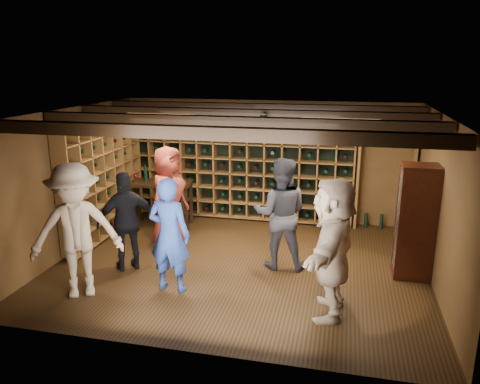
% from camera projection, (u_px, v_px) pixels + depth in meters
% --- Properties ---
extents(ground, '(6.00, 6.00, 0.00)m').
position_uv_depth(ground, '(239.00, 264.00, 7.77)').
color(ground, black).
rests_on(ground, ground).
extents(room_shell, '(6.00, 6.00, 6.00)m').
position_uv_depth(room_shell, '(240.00, 118.00, 7.17)').
color(room_shell, brown).
rests_on(room_shell, ground).
extents(wine_rack_back, '(4.65, 0.30, 2.20)m').
position_uv_depth(wine_rack_back, '(240.00, 166.00, 9.76)').
color(wine_rack_back, brown).
rests_on(wine_rack_back, ground).
extents(wine_rack_left, '(0.30, 2.65, 2.20)m').
position_uv_depth(wine_rack_left, '(103.00, 177.00, 8.84)').
color(wine_rack_left, brown).
rests_on(wine_rack_left, ground).
extents(crate_shelf, '(1.20, 0.32, 2.07)m').
position_uv_depth(crate_shelf, '(388.00, 152.00, 9.01)').
color(crate_shelf, brown).
rests_on(crate_shelf, ground).
extents(display_cabinet, '(0.55, 0.50, 1.75)m').
position_uv_depth(display_cabinet, '(415.00, 224.00, 7.15)').
color(display_cabinet, black).
rests_on(display_cabinet, ground).
extents(man_blue_shirt, '(0.64, 0.44, 1.70)m').
position_uv_depth(man_blue_shirt, '(169.00, 235.00, 6.70)').
color(man_blue_shirt, navy).
rests_on(man_blue_shirt, ground).
extents(man_grey_suit, '(0.94, 0.76, 1.82)m').
position_uv_depth(man_grey_suit, '(281.00, 214.00, 7.46)').
color(man_grey_suit, black).
rests_on(man_grey_suit, ground).
extents(guest_red_floral, '(0.77, 1.00, 1.83)m').
position_uv_depth(guest_red_floral, '(169.00, 197.00, 8.38)').
color(guest_red_floral, maroon).
rests_on(guest_red_floral, ground).
extents(guest_woman_black, '(0.99, 0.88, 1.61)m').
position_uv_depth(guest_woman_black, '(127.00, 222.00, 7.41)').
color(guest_woman_black, black).
rests_on(guest_woman_black, ground).
extents(guest_khaki, '(1.45, 1.25, 1.94)m').
position_uv_depth(guest_khaki, '(76.00, 231.00, 6.52)').
color(guest_khaki, gray).
rests_on(guest_khaki, ground).
extents(guest_beige, '(0.63, 1.76, 1.87)m').
position_uv_depth(guest_beige, '(332.00, 248.00, 6.02)').
color(guest_beige, tan).
rests_on(guest_beige, ground).
extents(tasting_table, '(1.30, 0.78, 1.21)m').
position_uv_depth(tasting_table, '(160.00, 188.00, 9.39)').
color(tasting_table, black).
rests_on(tasting_table, ground).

